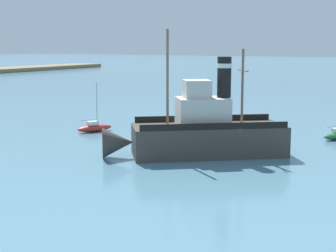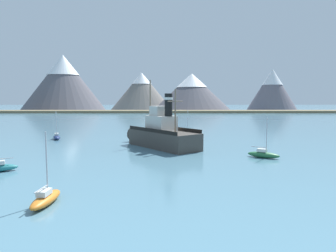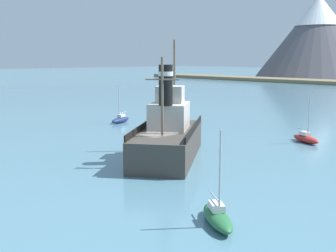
{
  "view_description": "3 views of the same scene",
  "coord_description": "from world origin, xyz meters",
  "px_view_note": "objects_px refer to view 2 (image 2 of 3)",
  "views": [
    {
      "loc": [
        -37.2,
        -15.22,
        8.83
      ],
      "look_at": [
        -2.9,
        4.17,
        2.48
      ],
      "focal_mm": 55.0,
      "sensor_mm": 36.0,
      "label": 1
    },
    {
      "loc": [
        -0.11,
        -41.35,
        7.1
      ],
      "look_at": [
        0.11,
        1.77,
        3.13
      ],
      "focal_mm": 32.0,
      "sensor_mm": 36.0,
      "label": 2
    },
    {
      "loc": [
        24.75,
        -21.43,
        8.32
      ],
      "look_at": [
        -2.29,
        3.35,
        2.37
      ],
      "focal_mm": 45.0,
      "sensor_mm": 36.0,
      "label": 3
    }
  ],
  "objects_px": {
    "sailboat_green": "(263,154)",
    "sailboat_orange": "(46,198)",
    "old_tugboat": "(161,134)",
    "sailboat_red": "(186,133)",
    "sailboat_navy": "(57,137)"
  },
  "relations": [
    {
      "from": "old_tugboat",
      "to": "sailboat_navy",
      "type": "bearing_deg",
      "value": 155.72
    },
    {
      "from": "old_tugboat",
      "to": "sailboat_red",
      "type": "distance_m",
      "value": 14.99
    },
    {
      "from": "old_tugboat",
      "to": "sailboat_green",
      "type": "xyz_separation_m",
      "value": [
        12.48,
        -8.23,
        -1.4
      ]
    },
    {
      "from": "sailboat_green",
      "to": "sailboat_orange",
      "type": "distance_m",
      "value": 25.33
    },
    {
      "from": "sailboat_orange",
      "to": "sailboat_navy",
      "type": "bearing_deg",
      "value": 108.91
    },
    {
      "from": "sailboat_navy",
      "to": "sailboat_orange",
      "type": "xyz_separation_m",
      "value": [
        11.08,
        -32.34,
        0.0
      ]
    },
    {
      "from": "old_tugboat",
      "to": "sailboat_green",
      "type": "bearing_deg",
      "value": -33.38
    },
    {
      "from": "sailboat_green",
      "to": "sailboat_orange",
      "type": "height_order",
      "value": "same"
    },
    {
      "from": "old_tugboat",
      "to": "sailboat_navy",
      "type": "distance_m",
      "value": 20.19
    },
    {
      "from": "old_tugboat",
      "to": "sailboat_red",
      "type": "xyz_separation_m",
      "value": [
        4.66,
        14.18,
        -1.4
      ]
    },
    {
      "from": "sailboat_navy",
      "to": "sailboat_orange",
      "type": "distance_m",
      "value": 34.18
    },
    {
      "from": "old_tugboat",
      "to": "sailboat_orange",
      "type": "xyz_separation_m",
      "value": [
        -7.29,
        -24.05,
        -1.4
      ]
    },
    {
      "from": "sailboat_green",
      "to": "sailboat_red",
      "type": "bearing_deg",
      "value": 109.25
    },
    {
      "from": "sailboat_green",
      "to": "sailboat_orange",
      "type": "xyz_separation_m",
      "value": [
        -19.77,
        -15.83,
        0.0
      ]
    },
    {
      "from": "sailboat_green",
      "to": "old_tugboat",
      "type": "bearing_deg",
      "value": 146.62
    }
  ]
}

